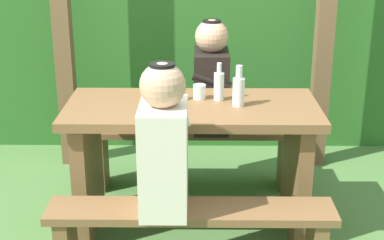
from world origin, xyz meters
The scene contains 13 objects.
ground_plane centered at (0.00, 0.00, 0.00)m, with size 12.00×12.00×0.00m, color #487038.
hedge_backdrop centered at (0.00, 1.74, 0.88)m, with size 6.40×0.93×1.77m, color #2B6423.
pergola_post_left centered at (-0.91, 0.96, 1.05)m, with size 0.12×0.12×2.10m, color brown.
pergola_post_right centered at (0.91, 0.96, 1.05)m, with size 0.12×0.12×2.10m, color brown.
picnic_table centered at (0.00, 0.00, 0.52)m, with size 1.40×0.64×0.77m.
bench_near centered at (0.00, -0.55, 0.31)m, with size 1.40×0.24×0.43m.
bench_far centered at (0.00, 0.55, 0.31)m, with size 1.40×0.24×0.43m.
person_white_shirt centered at (-0.13, -0.54, 0.76)m, with size 0.25×0.35×0.72m.
person_black_coat centered at (0.12, 0.54, 0.76)m, with size 0.25×0.35×0.72m.
drinking_glass centered at (0.04, 0.11, 0.81)m, with size 0.07×0.07×0.08m, color silver.
bottle_left centered at (0.15, 0.09, 0.86)m, with size 0.06×0.06×0.22m.
bottle_right centered at (-0.16, 0.04, 0.86)m, with size 0.06×0.06×0.22m.
bottle_center centered at (0.25, -0.02, 0.86)m, with size 0.07×0.07×0.23m.
Camera 1 is at (0.03, -3.02, 1.77)m, focal length 53.98 mm.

